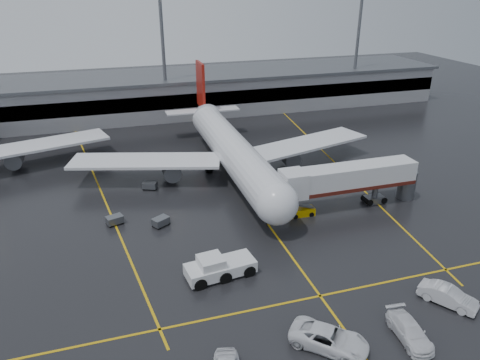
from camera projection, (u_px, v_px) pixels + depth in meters
name	position (u px, v px, depth m)	size (l,w,h in m)	color
ground	(249.00, 199.00, 62.69)	(220.00, 220.00, 0.00)	black
apron_line_centre	(249.00, 199.00, 62.69)	(0.25, 90.00, 0.02)	gold
apron_line_stop	(320.00, 296.00, 43.50)	(60.00, 0.25, 0.02)	gold
apron_line_left	(99.00, 187.00, 66.07)	(0.25, 70.00, 0.02)	gold
apron_line_right	(332.00, 160.00, 76.22)	(0.25, 70.00, 0.02)	gold
terminal	(185.00, 92.00, 102.72)	(122.00, 19.00, 8.60)	gray
light_mast_mid	(163.00, 51.00, 92.04)	(3.00, 1.20, 25.45)	#595B60
light_mast_right	(357.00, 43.00, 104.07)	(3.00, 1.20, 25.45)	#595B60
main_airliner	(230.00, 148.00, 69.42)	(48.80, 45.60, 14.10)	silver
jet_bridge	(350.00, 180.00, 59.02)	(19.90, 3.40, 6.05)	silver
pushback_tractor	(219.00, 268.00, 46.04)	(7.45, 3.85, 2.56)	silver
belt_loader	(302.00, 212.00, 58.13)	(3.37, 1.65, 2.11)	#CD9D04
service_van_a	(329.00, 339.00, 37.11)	(3.01, 6.53, 1.82)	white
service_van_b	(410.00, 331.00, 38.10)	(2.18, 5.36, 1.56)	silver
service_van_c	(448.00, 296.00, 42.15)	(1.85, 5.29, 1.74)	silver
baggage_cart_a	(161.00, 221.00, 55.62)	(2.38, 2.14, 1.12)	#595B60
baggage_cart_b	(115.00, 220.00, 55.99)	(2.31, 1.86, 1.12)	#595B60
baggage_cart_c	(150.00, 185.00, 65.34)	(2.35, 1.99, 1.12)	#595B60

